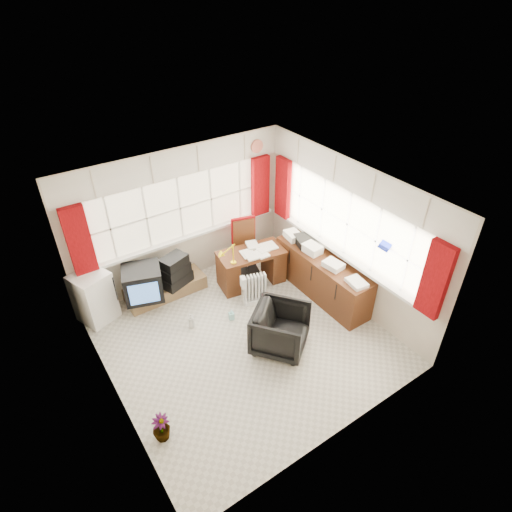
% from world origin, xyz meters
% --- Properties ---
extents(ground, '(4.00, 4.00, 0.00)m').
position_xyz_m(ground, '(0.00, 0.00, 0.00)').
color(ground, beige).
rests_on(ground, ground).
extents(room_walls, '(4.00, 4.00, 4.00)m').
position_xyz_m(room_walls, '(0.00, 0.00, 1.50)').
color(room_walls, beige).
rests_on(room_walls, ground).
extents(window_back, '(3.70, 0.12, 3.60)m').
position_xyz_m(window_back, '(0.00, 1.94, 0.95)').
color(window_back, '#FFEEC9').
rests_on(window_back, room_walls).
extents(window_right, '(0.12, 3.70, 3.60)m').
position_xyz_m(window_right, '(1.94, 0.00, 0.95)').
color(window_right, '#FFEEC9').
rests_on(window_right, room_walls).
extents(curtains, '(3.83, 3.83, 1.15)m').
position_xyz_m(curtains, '(0.92, 0.93, 1.46)').
color(curtains, maroon).
rests_on(curtains, room_walls).
extents(overhead_cabinets, '(3.98, 3.98, 0.48)m').
position_xyz_m(overhead_cabinets, '(0.98, 0.98, 2.25)').
color(overhead_cabinets, silver).
rests_on(overhead_cabinets, room_walls).
extents(desk, '(1.25, 0.76, 0.71)m').
position_xyz_m(desk, '(0.89, 1.15, 0.38)').
color(desk, '#582C14').
rests_on(desk, ground).
extents(desk_lamp, '(0.16, 0.15, 0.40)m').
position_xyz_m(desk_lamp, '(0.46, 1.05, 0.96)').
color(desk_lamp, yellow).
rests_on(desk_lamp, desk).
extents(task_chair, '(0.57, 0.59, 1.10)m').
position_xyz_m(task_chair, '(1.01, 1.53, 0.58)').
color(task_chair, black).
rests_on(task_chair, ground).
extents(office_chair, '(1.10, 1.10, 0.72)m').
position_xyz_m(office_chair, '(0.37, -0.42, 0.36)').
color(office_chair, black).
rests_on(office_chair, ground).
extents(radiator, '(0.42, 0.26, 0.58)m').
position_xyz_m(radiator, '(0.64, 0.66, 0.24)').
color(radiator, white).
rests_on(radiator, ground).
extents(credenza, '(0.50, 2.00, 0.85)m').
position_xyz_m(credenza, '(1.73, 0.20, 0.39)').
color(credenza, '#582C14').
rests_on(credenza, ground).
extents(file_tray, '(0.40, 0.46, 0.13)m').
position_xyz_m(file_tray, '(1.76, 0.74, 0.81)').
color(file_tray, black).
rests_on(file_tray, credenza).
extents(tv_bench, '(1.40, 0.50, 0.25)m').
position_xyz_m(tv_bench, '(-0.55, 1.72, 0.12)').
color(tv_bench, olive).
rests_on(tv_bench, ground).
extents(crt_tv, '(0.76, 0.72, 0.56)m').
position_xyz_m(crt_tv, '(-0.97, 1.58, 0.53)').
color(crt_tv, black).
rests_on(crt_tv, tv_bench).
extents(hifi_stack, '(0.62, 0.50, 0.56)m').
position_xyz_m(hifi_stack, '(-0.38, 1.60, 0.51)').
color(hifi_stack, black).
rests_on(hifi_stack, tv_bench).
extents(mini_fridge, '(0.67, 0.67, 0.88)m').
position_xyz_m(mini_fridge, '(-1.73, 1.80, 0.44)').
color(mini_fridge, white).
rests_on(mini_fridge, ground).
extents(spray_bottle_a, '(0.14, 0.14, 0.27)m').
position_xyz_m(spray_bottle_a, '(-0.56, 0.72, 0.14)').
color(spray_bottle_a, silver).
rests_on(spray_bottle_a, ground).
extents(spray_bottle_b, '(0.11, 0.11, 0.19)m').
position_xyz_m(spray_bottle_b, '(0.07, 0.52, 0.10)').
color(spray_bottle_b, '#98E3DF').
rests_on(spray_bottle_b, ground).
extents(flower_vase, '(0.23, 0.23, 0.40)m').
position_xyz_m(flower_vase, '(-1.76, -0.82, 0.20)').
color(flower_vase, black).
rests_on(flower_vase, ground).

